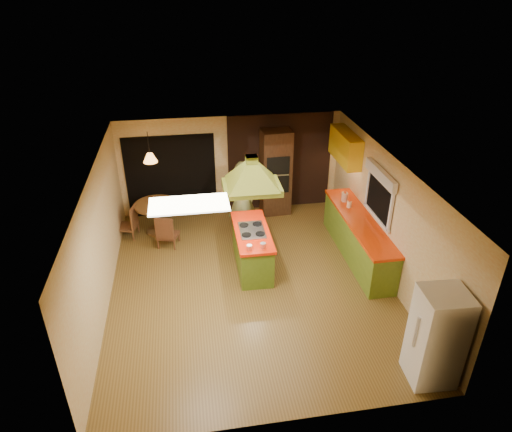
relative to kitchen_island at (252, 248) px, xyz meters
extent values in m
plane|color=brown|center=(-0.13, -0.58, -0.44)|extent=(6.50, 6.50, 0.00)
plane|color=beige|center=(-0.13, 2.67, 0.81)|extent=(5.50, 0.00, 5.50)
plane|color=beige|center=(-0.13, -3.83, 0.81)|extent=(5.50, 0.00, 5.50)
plane|color=beige|center=(-2.88, -0.58, 0.81)|extent=(0.00, 6.50, 6.50)
plane|color=beige|center=(2.62, -0.58, 0.81)|extent=(0.00, 6.50, 6.50)
plane|color=silver|center=(-0.13, -0.58, 2.06)|extent=(6.50, 6.50, 0.00)
cube|color=#381E14|center=(1.12, 2.65, 0.81)|extent=(2.64, 0.03, 2.50)
cube|color=black|center=(-1.63, 2.65, 0.61)|extent=(2.20, 0.03, 2.10)
cube|color=olive|center=(2.32, 0.02, -0.01)|extent=(0.58, 3.00, 0.86)
cube|color=#E53807|center=(2.32, 0.02, 0.45)|extent=(0.62, 3.05, 0.06)
cube|color=yellow|center=(2.44, 1.62, 1.51)|extent=(0.34, 1.40, 0.70)
cube|color=black|center=(2.59, -0.18, 1.11)|extent=(0.03, 1.16, 0.96)
cube|color=white|center=(2.54, -0.18, 1.58)|extent=(0.10, 1.35, 0.22)
cube|color=white|center=(-1.23, -1.78, 2.04)|extent=(1.20, 0.60, 0.03)
cube|color=#59781E|center=(0.00, 0.00, -0.04)|extent=(0.66, 1.68, 0.82)
cube|color=red|center=(0.00, 0.00, 0.40)|extent=(0.72, 1.75, 0.06)
cube|color=silver|center=(0.00, 0.00, 0.44)|extent=(0.51, 0.74, 0.02)
cube|color=#646C1B|center=(0.00, 0.00, 1.41)|extent=(1.13, 0.82, 0.13)
pyramid|color=#646C1B|center=(0.00, 0.00, 1.92)|extent=(1.13, 0.82, 0.45)
cube|color=#646C1B|center=(0.00, 0.00, 1.99)|extent=(0.22, 0.22, 0.13)
imported|color=brown|center=(-0.05, 1.22, 0.51)|extent=(0.79, 0.63, 1.91)
cube|color=white|center=(2.24, -3.40, 0.36)|extent=(0.70, 0.67, 1.62)
cube|color=#452916|center=(0.96, 2.37, 0.65)|extent=(0.75, 0.61, 2.19)
cube|color=black|center=(0.96, 2.07, 0.95)|extent=(0.56, 0.05, 0.45)
cube|color=black|center=(0.96, 2.07, 0.45)|extent=(0.56, 0.05, 0.45)
cylinder|color=brown|center=(-2.01, 1.78, 0.28)|extent=(1.00, 1.00, 0.05)
cylinder|color=brown|center=(-2.01, 1.78, -0.07)|extent=(0.14, 0.14, 0.70)
cylinder|color=brown|center=(-2.01, 1.78, -0.42)|extent=(0.56, 0.56, 0.05)
cone|color=#FF9E3F|center=(-2.01, 1.78, 1.46)|extent=(0.41, 0.41, 0.21)
cylinder|color=beige|center=(2.27, 0.92, 0.58)|extent=(0.16, 0.16, 0.20)
cylinder|color=beige|center=(2.27, 0.89, 0.57)|extent=(0.16, 0.16, 0.19)
cylinder|color=#FFEECD|center=(2.27, 0.59, 0.55)|extent=(0.14, 0.14, 0.14)
camera|label=1|loc=(-1.20, -7.95, 5.18)|focal=32.00mm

